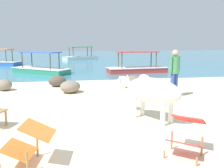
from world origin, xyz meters
name	(u,v)px	position (x,y,z in m)	size (l,w,h in m)	color
sand_beach	(123,133)	(0.00, 0.00, 0.02)	(18.00, 14.00, 0.04)	beige
water_surface	(81,59)	(0.00, 22.00, 0.00)	(60.00, 36.00, 0.03)	teal
cow	(151,91)	(0.82, 0.70, 0.77)	(1.44, 1.84, 1.10)	silver
deck_chair_near	(186,132)	(0.85, -1.17, 0.42)	(0.90, 0.93, 0.68)	#A37A4C
deck_chair_far	(29,141)	(-1.76, -1.11, 0.42)	(0.84, 0.65, 0.68)	#A37A4C
person_standing	(175,70)	(2.41, 2.97, 0.99)	(0.45, 0.32, 1.62)	#334C99
shore_rock_large	(70,87)	(-1.11, 4.26, 0.27)	(0.77, 0.69, 0.46)	gray
shore_rock_medium	(57,81)	(-1.65, 5.62, 0.27)	(0.74, 0.54, 0.47)	brown
shore_rock_small	(133,82)	(1.42, 4.82, 0.29)	(0.80, 0.80, 0.50)	#756651
shore_rock_flat	(4,85)	(-3.64, 5.10, 0.26)	(0.63, 0.55, 0.44)	gray
boat_green	(41,69)	(-2.83, 10.30, 0.29)	(3.63, 3.12, 1.29)	#338E66
boat_red	(137,68)	(2.93, 9.72, 0.29)	(3.76, 1.46, 1.29)	#C63833
boat_white	(81,57)	(-0.04, 20.76, 0.29)	(3.77, 2.79, 1.29)	white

